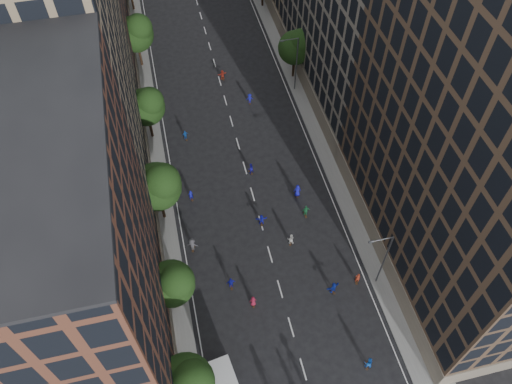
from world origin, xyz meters
TOP-DOWN VIEW (x-y plane):
  - ground at (0.00, 40.00)m, footprint 240.00×240.00m
  - sidewalk_left at (-12.00, 47.50)m, footprint 4.00×105.00m
  - sidewalk_right at (12.00, 47.50)m, footprint 4.00×105.00m
  - bldg_left_a at (-19.00, 11.00)m, footprint 14.00×22.00m
  - bldg_left_b at (-19.00, 35.00)m, footprint 14.00×26.00m
  - bldg_right_a at (19.00, 15.00)m, footprint 14.00×30.00m
  - tree_left_0 at (-11.01, 3.85)m, footprint 5.20×5.20m
  - tree_left_1 at (-11.02, 13.86)m, footprint 4.80×4.80m
  - tree_left_2 at (-10.99, 25.83)m, footprint 5.60×5.60m
  - tree_left_3 at (-11.02, 39.85)m, footprint 5.00×5.00m
  - tree_left_4 at (-11.00, 55.84)m, footprint 5.40×5.40m
  - tree_right_a at (11.38, 47.85)m, footprint 5.00×5.00m
  - streetlamp_near at (10.37, 12.00)m, footprint 2.64×0.22m
  - streetlamp_far at (10.37, 45.00)m, footprint 2.64×0.22m
  - skater_2 at (6.23, 3.39)m, footprint 1.02×0.89m
  - skater_4 at (-5.15, 14.97)m, footprint 1.02×0.44m
  - skater_5 at (5.52, 11.90)m, footprint 1.67×0.95m
  - skater_6 at (-3.28, 12.39)m, footprint 0.76×0.50m
  - skater_7 at (8.50, 12.46)m, footprint 0.67×0.55m
  - skater_8 at (2.70, 18.96)m, footprint 0.95×0.85m
  - skater_9 at (-8.50, 20.69)m, footprint 1.41×1.09m
  - skater_10 at (5.54, 22.38)m, footprint 1.04×0.44m
  - skater_11 at (0.05, 22.42)m, footprint 1.48×0.58m
  - skater_12 at (5.39, 25.57)m, footprint 0.94×0.65m
  - skater_13 at (-7.62, 27.98)m, footprint 0.68×0.55m
  - skater_14 at (0.55, 30.53)m, footprint 0.94×0.84m
  - skater_15 at (3.39, 43.66)m, footprint 1.05×0.65m
  - skater_16 at (-6.81, 38.47)m, footprint 0.95×0.60m
  - skater_17 at (0.53, 49.87)m, footprint 1.49×0.73m

SIDE VIEW (x-z plane):
  - ground at x=0.00m, z-range 0.00..0.00m
  - sidewalk_left at x=-12.00m, z-range 0.00..0.15m
  - sidewalk_right at x=12.00m, z-range 0.00..0.15m
  - skater_16 at x=-6.81m, z-range 0.00..1.51m
  - skater_17 at x=0.53m, z-range 0.00..1.54m
  - skater_6 at x=-3.28m, z-range 0.00..1.54m
  - skater_11 at x=0.05m, z-range 0.00..1.56m
  - skater_15 at x=3.39m, z-range 0.00..1.56m
  - skater_7 at x=8.50m, z-range 0.00..1.58m
  - skater_14 at x=0.55m, z-range 0.00..1.59m
  - skater_13 at x=-7.62m, z-range 0.00..1.60m
  - skater_8 at x=2.70m, z-range 0.00..1.63m
  - skater_5 at x=5.52m, z-range 0.00..1.71m
  - skater_4 at x=-5.15m, z-range 0.00..1.73m
  - skater_10 at x=5.54m, z-range 0.00..1.77m
  - skater_2 at x=6.23m, z-range 0.00..1.79m
  - skater_12 at x=5.39m, z-range 0.00..1.84m
  - skater_9 at x=-8.50m, z-range 0.00..1.93m
  - streetlamp_near at x=10.37m, z-range 0.64..9.70m
  - streetlamp_far at x=10.37m, z-range 0.64..9.70m
  - tree_left_1 at x=-11.02m, z-range 1.45..9.66m
  - tree_right_a at x=11.38m, z-range 1.43..9.83m
  - tree_left_3 at x=-11.02m, z-range 1.53..10.11m
  - tree_left_0 at x=-11.01m, z-range 1.54..10.37m
  - tree_left_4 at x=-11.00m, z-range 1.56..10.63m
  - tree_left_2 at x=-10.99m, z-range 1.63..11.08m
  - bldg_left_a at x=-19.00m, z-range 0.00..30.00m
  - bldg_left_b at x=-19.00m, z-range 0.00..34.00m
  - bldg_right_a at x=19.00m, z-range 0.00..36.00m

